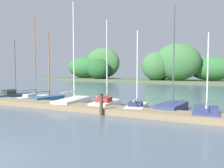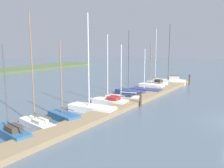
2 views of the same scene
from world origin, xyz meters
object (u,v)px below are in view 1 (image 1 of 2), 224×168
(sailboat_6, at_px, (137,106))
(sailboat_4, at_px, (74,101))
(sailboat_5, at_px, (106,102))
(sailboat_7, at_px, (172,106))
(mooring_piling_1, at_px, (101,104))
(sailboat_2, at_px, (34,96))
(sailboat_8, at_px, (207,112))
(sailboat_1, at_px, (14,95))
(sailboat_3, at_px, (49,98))

(sailboat_6, bearing_deg, sailboat_4, 79.05)
(sailboat_5, xyz_separation_m, sailboat_7, (4.68, 0.58, -0.02))
(sailboat_4, relative_size, mooring_piling_1, 6.01)
(sailboat_2, relative_size, sailboat_4, 0.95)
(sailboat_4, relative_size, sailboat_8, 1.59)
(sailboat_1, height_order, sailboat_8, sailboat_1)
(sailboat_5, relative_size, mooring_piling_1, 4.83)
(sailboat_3, xyz_separation_m, mooring_piling_1, (6.66, -2.97, 0.31))
(sailboat_1, relative_size, sailboat_6, 1.01)
(sailboat_3, distance_m, sailboat_5, 5.60)
(sailboat_4, bearing_deg, sailboat_7, -90.65)
(sailboat_4, bearing_deg, mooring_piling_1, -129.60)
(sailboat_2, xyz_separation_m, sailboat_5, (7.63, -0.73, 0.01))
(sailboat_3, distance_m, sailboat_7, 10.27)
(sailboat_5, height_order, sailboat_6, sailboat_5)
(sailboat_3, xyz_separation_m, sailboat_7, (10.27, 0.32, -0.00))
(sailboat_1, height_order, sailboat_5, sailboat_5)
(sailboat_6, distance_m, sailboat_8, 4.54)
(sailboat_2, distance_m, sailboat_4, 4.87)
(mooring_piling_1, bearing_deg, sailboat_5, 111.60)
(sailboat_1, xyz_separation_m, sailboat_3, (4.19, -0.16, 0.01))
(sailboat_7, bearing_deg, sailboat_2, 94.85)
(sailboat_5, relative_size, sailboat_6, 1.17)
(sailboat_6, distance_m, mooring_piling_1, 3.02)
(sailboat_2, distance_m, sailboat_5, 7.66)
(sailboat_3, relative_size, sailboat_7, 0.84)
(mooring_piling_1, bearing_deg, sailboat_8, 22.92)
(sailboat_2, relative_size, sailboat_6, 1.38)
(sailboat_3, relative_size, sailboat_4, 0.74)
(sailboat_1, relative_size, sailboat_3, 0.94)
(sailboat_3, height_order, sailboat_6, sailboat_3)
(sailboat_7, bearing_deg, sailboat_8, -104.84)
(sailboat_7, bearing_deg, sailboat_4, 100.60)
(sailboat_4, xyz_separation_m, sailboat_6, (5.19, 0.09, -0.07))
(sailboat_2, relative_size, mooring_piling_1, 5.70)
(sailboat_1, relative_size, sailboat_2, 0.73)
(sailboat_8, bearing_deg, sailboat_5, 84.28)
(sailboat_4, distance_m, sailboat_7, 7.53)
(sailboat_3, bearing_deg, sailboat_2, 88.93)
(sailboat_4, xyz_separation_m, sailboat_8, (9.72, -0.16, -0.08))
(mooring_piling_1, bearing_deg, sailboat_2, 158.46)
(sailboat_1, xyz_separation_m, sailboat_7, (14.46, 0.16, 0.01))
(sailboat_1, xyz_separation_m, sailboat_6, (12.14, -0.42, -0.07))
(sailboat_4, bearing_deg, sailboat_1, 80.14)
(sailboat_5, bearing_deg, sailboat_4, 87.41)
(sailboat_4, distance_m, sailboat_8, 9.72)
(sailboat_1, distance_m, sailboat_2, 2.18)
(sailboat_6, relative_size, mooring_piling_1, 4.14)
(sailboat_3, bearing_deg, sailboat_1, 99.66)
(sailboat_2, height_order, sailboat_4, sailboat_4)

